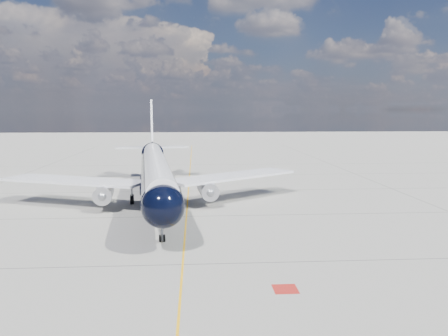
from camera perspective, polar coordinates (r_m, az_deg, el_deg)
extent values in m
plane|color=gray|center=(67.77, -4.62, -2.24)|extent=(320.00, 320.00, 0.00)
cube|color=#E8A20C|center=(62.85, -4.68, -3.02)|extent=(0.16, 160.00, 0.01)
cube|color=maroon|center=(29.74, 8.02, -15.38)|extent=(1.60, 1.60, 0.01)
cylinder|color=black|center=(53.71, -8.86, -0.66)|extent=(7.65, 35.75, 3.56)
sphere|color=black|center=(35.29, -7.97, -4.98)|extent=(3.95, 3.95, 3.56)
cone|color=black|center=(75.49, -9.36, 2.14)|extent=(4.29, 6.92, 3.56)
cylinder|color=white|center=(53.59, -8.88, 0.28)|extent=(7.09, 37.52, 2.77)
cube|color=black|center=(34.99, -7.97, -4.23)|extent=(2.36, 1.38, 0.51)
cube|color=white|center=(55.84, -19.03, -1.55)|extent=(18.45, 10.90, 0.30)
cube|color=white|center=(56.34, 1.16, -1.05)|extent=(17.45, 14.07, 0.30)
cube|color=black|center=(53.91, -8.84, -2.04)|extent=(4.99, 9.75, 0.94)
cylinder|color=#B9B9C0|center=(52.36, -15.44, -3.19)|extent=(2.58, 4.52, 2.10)
cylinder|color=#B9B9C0|center=(52.69, -2.12, -2.85)|extent=(2.58, 4.52, 2.10)
sphere|color=gray|center=(50.44, -15.63, -3.60)|extent=(1.14, 1.14, 1.03)
sphere|color=gray|center=(50.78, -1.80, -3.25)|extent=(1.14, 1.14, 1.03)
cube|color=white|center=(52.42, -15.45, -2.40)|extent=(0.55, 3.00, 1.03)
cube|color=white|center=(52.75, -2.16, -2.06)|extent=(0.55, 3.00, 1.03)
cube|color=white|center=(74.72, -9.44, 5.75)|extent=(0.99, 5.93, 7.98)
cube|color=white|center=(75.42, -9.38, 2.70)|extent=(12.44, 4.38, 0.21)
cylinder|color=gray|center=(39.13, -8.11, -7.89)|extent=(0.19, 0.19, 1.97)
cylinder|color=black|center=(39.36, -8.36, -9.08)|extent=(0.24, 0.67, 0.66)
cylinder|color=black|center=(39.37, -7.81, -9.07)|extent=(0.24, 0.67, 0.66)
cylinder|color=gray|center=(55.54, -11.95, -3.25)|extent=(0.27, 0.27, 1.78)
cylinder|color=gray|center=(55.69, -5.76, -3.10)|extent=(0.27, 0.27, 1.78)
cylinder|color=black|center=(55.18, -11.94, -4.12)|extent=(0.54, 1.07, 1.03)
cylinder|color=black|center=(56.19, -11.91, -3.91)|extent=(0.54, 1.07, 1.03)
cylinder|color=black|center=(55.33, -5.71, -3.96)|extent=(0.54, 1.07, 1.03)
cylinder|color=black|center=(56.33, -5.80, -3.75)|extent=(0.54, 1.07, 1.03)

